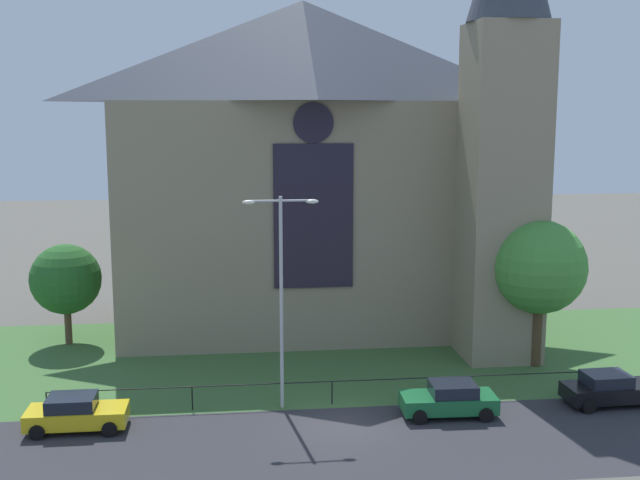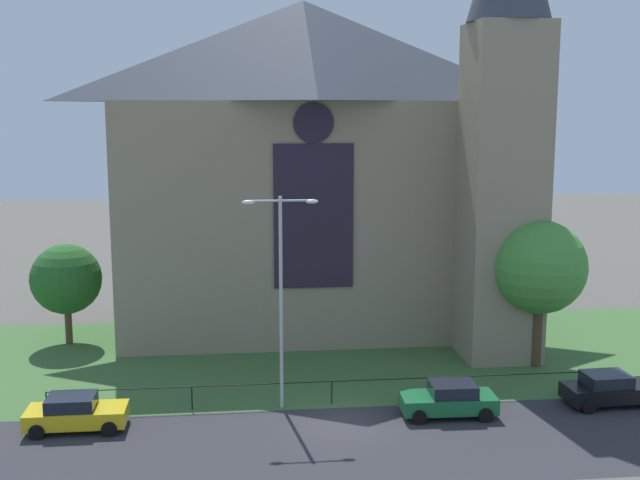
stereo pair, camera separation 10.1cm
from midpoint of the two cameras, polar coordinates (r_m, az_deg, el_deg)
name	(u,v)px [view 1 (the left image)]	position (r m, az deg, el deg)	size (l,w,h in m)	color
ground	(317,355)	(44.33, -0.31, -8.31)	(160.00, 160.00, 0.00)	#56544C
road_asphalt	(348,444)	(33.19, 1.98, -14.58)	(120.00, 8.00, 0.01)	#2D2D33
grass_verge	(321,366)	(42.44, -0.02, -9.13)	(120.00, 20.00, 0.01)	#3D6633
church_building	(317,163)	(48.52, -0.30, 5.60)	(23.20, 16.20, 26.00)	gray
iron_railing	(332,384)	(36.96, 0.80, -10.43)	(25.71, 0.07, 1.13)	black
tree_right_near	(539,267)	(42.78, 15.54, -1.93)	(4.94, 4.94, 7.85)	#4C3823
tree_left_far	(66,279)	(47.73, -18.00, -2.73)	(4.06, 4.06, 5.89)	brown
streetlamp_near	(281,278)	(35.25, -2.91, -2.78)	(3.37, 0.26, 9.75)	#B2B2B7
parked_car_yellow	(76,413)	(35.83, -17.35, -11.88)	(4.20, 2.02, 1.51)	gold
parked_car_green	(449,399)	(36.23, 9.28, -11.33)	(4.25, 2.12, 1.51)	#196033
parked_car_black	(609,389)	(39.34, 20.13, -10.10)	(4.28, 2.19, 1.51)	black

